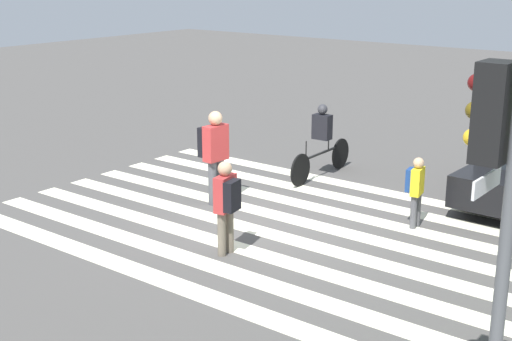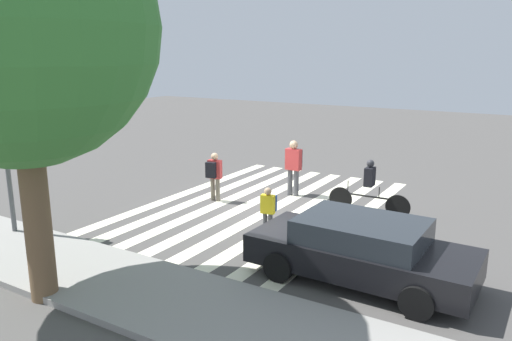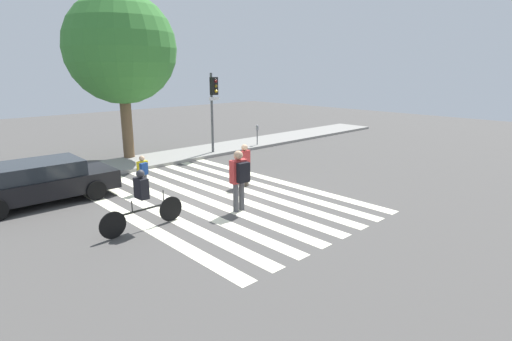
# 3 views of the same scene
# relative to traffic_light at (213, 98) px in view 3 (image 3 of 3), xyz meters

# --- Properties ---
(ground_plane) EXTENTS (60.00, 60.00, 0.00)m
(ground_plane) POSITION_rel_traffic_light_xyz_m (-4.20, -5.40, -2.82)
(ground_plane) COLOR #4C4947
(sidewalk_curb) EXTENTS (36.00, 2.50, 0.14)m
(sidewalk_curb) POSITION_rel_traffic_light_xyz_m (-4.20, 0.85, -2.75)
(sidewalk_curb) COLOR gray
(sidewalk_curb) RESTS_ON ground_plane
(crosswalk_stripes) EXTENTS (6.35, 10.00, 0.01)m
(crosswalk_stripes) POSITION_rel_traffic_light_xyz_m (-4.20, -5.40, -2.82)
(crosswalk_stripes) COLOR #F2EDCC
(crosswalk_stripes) RESTS_ON ground_plane
(traffic_light) EXTENTS (0.60, 0.50, 4.02)m
(traffic_light) POSITION_rel_traffic_light_xyz_m (0.00, 0.00, 0.00)
(traffic_light) COLOR #515456
(traffic_light) RESTS_ON ground_plane
(parking_meter) EXTENTS (0.15, 0.15, 1.24)m
(parking_meter) POSITION_rel_traffic_light_xyz_m (2.99, 0.04, -1.89)
(parking_meter) COLOR #515456
(parking_meter) RESTS_ON ground_plane
(street_tree) EXTENTS (4.92, 4.92, 7.56)m
(street_tree) POSITION_rel_traffic_light_xyz_m (-3.62, 1.92, 2.25)
(street_tree) COLOR brown
(street_tree) RESTS_ON ground_plane
(pedestrian_adult_blue_shirt) EXTENTS (0.53, 0.44, 1.86)m
(pedestrian_adult_blue_shirt) POSITION_rel_traffic_light_xyz_m (-4.49, -7.03, -1.73)
(pedestrian_adult_blue_shirt) COLOR #4C4C51
(pedestrian_adult_blue_shirt) RESTS_ON ground_plane
(pedestrian_adult_yellow_jacket) EXTENTS (0.38, 0.34, 1.30)m
(pedestrian_adult_yellow_jacket) POSITION_rel_traffic_light_xyz_m (-5.65, -3.29, -2.06)
(pedestrian_adult_yellow_jacket) COLOR #4C4C51
(pedestrian_adult_yellow_jacket) RESTS_ON ground_plane
(pedestrian_child_with_backpack) EXTENTS (0.46, 0.41, 1.57)m
(pedestrian_child_with_backpack) POSITION_rel_traffic_light_xyz_m (-2.60, -5.13, -1.90)
(pedestrian_child_with_backpack) COLOR #6B6051
(pedestrian_child_with_backpack) RESTS_ON ground_plane
(cyclist_mid_street) EXTENTS (2.43, 0.41, 1.65)m
(cyclist_mid_street) POSITION_rel_traffic_light_xyz_m (-7.30, -6.33, -1.95)
(cyclist_mid_street) COLOR black
(cyclist_mid_street) RESTS_ON ground_plane
(car_parked_dark_suv) EXTENTS (4.62, 2.16, 1.34)m
(car_parked_dark_suv) POSITION_rel_traffic_light_xyz_m (-8.60, -1.98, -2.12)
(car_parked_dark_suv) COLOR black
(car_parked_dark_suv) RESTS_ON ground_plane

